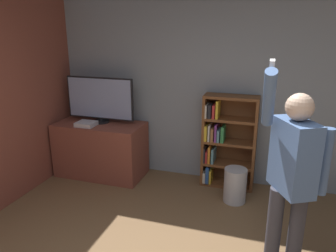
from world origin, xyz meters
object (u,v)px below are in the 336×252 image
person (292,171)px  television (100,99)px  waste_bin (235,185)px  bookshelf (225,141)px  game_console (86,124)px

person → television: bearing=-147.6°
person → waste_bin: size_ratio=4.34×
television → waste_bin: bearing=-7.8°
television → person: 2.87m
television → bookshelf: bearing=5.0°
bookshelf → person: 1.74m
game_console → person: bearing=-23.9°
bookshelf → person: (0.75, -1.53, 0.35)m
game_console → person: person is taller
person → waste_bin: 1.45m
game_console → person: size_ratio=0.14×
bookshelf → television: bearing=-175.0°
game_console → bookshelf: (1.87, 0.37, -0.18)m
game_console → waste_bin: size_ratio=0.59×
bookshelf → person: person is taller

